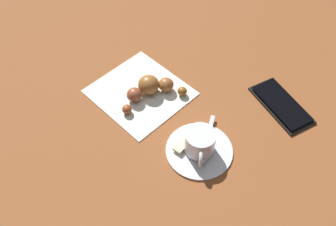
{
  "coord_description": "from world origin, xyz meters",
  "views": [
    {
      "loc": [
        -0.31,
        0.34,
        0.63
      ],
      "look_at": [
        0.0,
        -0.02,
        0.02
      ],
      "focal_mm": 40.14,
      "sensor_mm": 36.0,
      "label": 1
    }
  ],
  "objects": [
    {
      "name": "cell_phone",
      "position": [
        -0.16,
        -0.21,
        0.0
      ],
      "size": [
        0.16,
        0.12,
        0.01
      ],
      "color": "black",
      "rests_on": "ground"
    },
    {
      "name": "espresso_cup",
      "position": [
        -0.09,
        0.0,
        0.03
      ],
      "size": [
        0.07,
        0.07,
        0.05
      ],
      "color": "white",
      "rests_on": "saucer"
    },
    {
      "name": "napkin",
      "position": [
        0.1,
        -0.03,
        0.0
      ],
      "size": [
        0.21,
        0.2,
        0.0
      ],
      "primitive_type": "cube",
      "rotation": [
        0.0,
        0.0,
        -0.07
      ],
      "color": "white",
      "rests_on": "ground"
    },
    {
      "name": "ground_plane",
      "position": [
        0.0,
        0.0,
        0.0
      ],
      "size": [
        1.8,
        1.8,
        0.0
      ],
      "primitive_type": "plane",
      "color": "brown"
    },
    {
      "name": "saucer",
      "position": [
        -0.09,
        -0.0,
        0.0
      ],
      "size": [
        0.13,
        0.13,
        0.01
      ],
      "primitive_type": "cylinder",
      "color": "white",
      "rests_on": "ground"
    },
    {
      "name": "croissant",
      "position": [
        0.08,
        -0.05,
        0.02
      ],
      "size": [
        0.1,
        0.14,
        0.04
      ],
      "color": "brown",
      "rests_on": "napkin"
    },
    {
      "name": "sugar_packet",
      "position": [
        -0.06,
        0.01,
        0.01
      ],
      "size": [
        0.02,
        0.06,
        0.01
      ],
      "primitive_type": "cube",
      "rotation": [
        0.0,
        0.0,
        7.9
      ],
      "color": "beige",
      "rests_on": "saucer"
    },
    {
      "name": "teaspoon",
      "position": [
        -0.1,
        -0.01,
        0.01
      ],
      "size": [
        0.06,
        0.11,
        0.01
      ],
      "color": "silver",
      "rests_on": "saucer"
    }
  ]
}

